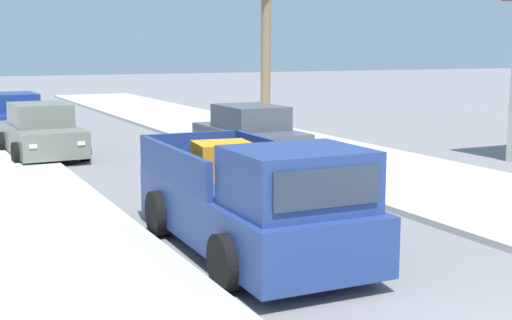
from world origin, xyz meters
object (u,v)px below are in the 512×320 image
car_left_near (14,116)px  car_left_mid (41,132)px  car_right_near (249,135)px  pickup_truck (253,203)px

car_left_near → car_left_mid: size_ratio=1.00×
car_right_near → car_left_mid: (-5.11, 3.14, 0.00)m
car_left_near → car_right_near: same height
car_right_near → pickup_truck: bearing=-115.2°
pickup_truck → car_right_near: (3.84, 8.17, -0.08)m
car_left_near → pickup_truck: bearing=-85.3°
car_left_near → car_right_near: bearing=-58.7°
car_left_near → car_right_near: 10.04m
car_left_near → car_left_mid: 5.44m
car_left_near → car_left_mid: same height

